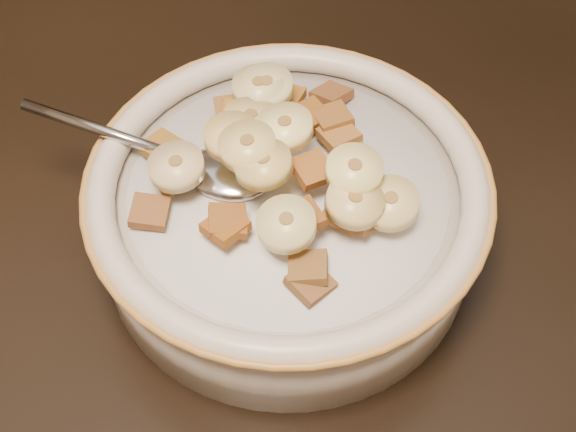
{
  "coord_description": "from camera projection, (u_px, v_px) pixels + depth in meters",
  "views": [
    {
      "loc": [
        0.1,
        -0.45,
        1.16
      ],
      "look_at": [
        0.13,
        -0.17,
        0.78
      ],
      "focal_mm": 50.0,
      "sensor_mm": 36.0,
      "label": 1
    }
  ],
  "objects": [
    {
      "name": "table",
      "position": [
        101.0,
        92.0,
        0.61
      ],
      "size": [
        1.41,
        0.91,
        0.04
      ],
      "primitive_type": "cube",
      "rotation": [
        0.0,
        0.0,
        -0.01
      ],
      "color": "black",
      "rests_on": "floor"
    },
    {
      "name": "cereal_bowl",
      "position": [
        288.0,
        220.0,
        0.47
      ],
      "size": [
        0.22,
        0.22,
        0.05
      ],
      "primitive_type": "cylinder",
      "color": "beige",
      "rests_on": "table"
    },
    {
      "name": "milk",
      "position": [
        288.0,
        192.0,
        0.45
      ],
      "size": [
        0.18,
        0.18,
        0.0
      ],
      "primitive_type": "cylinder",
      "color": "silver",
      "rests_on": "cereal_bowl"
    },
    {
      "name": "spoon",
      "position": [
        229.0,
        173.0,
        0.46
      ],
      "size": [
        0.06,
        0.06,
        0.01
      ],
      "primitive_type": "ellipsoid",
      "rotation": [
        0.0,
        0.0,
        4.33
      ],
      "color": "#A4A7AE",
      "rests_on": "cereal_bowl"
    },
    {
      "name": "cereal_square_0",
      "position": [
        263.0,
        107.0,
        0.48
      ],
      "size": [
        0.03,
        0.03,
        0.01
      ],
      "primitive_type": "cube",
      "rotation": [
        0.2,
        0.08,
        1.99
      ],
      "color": "brown",
      "rests_on": "milk"
    },
    {
      "name": "cereal_square_1",
      "position": [
        345.0,
        213.0,
        0.43
      ],
      "size": [
        0.03,
        0.03,
        0.01
      ],
      "primitive_type": "cube",
      "rotation": [
        0.11,
        -0.1,
        2.58
      ],
      "color": "brown",
      "rests_on": "milk"
    },
    {
      "name": "cereal_square_2",
      "position": [
        339.0,
        135.0,
        0.46
      ],
      "size": [
        0.03,
        0.03,
        0.01
      ],
      "primitive_type": "cube",
      "rotation": [
        -0.13,
        0.0,
        0.43
      ],
      "color": "#9C5927",
      "rests_on": "milk"
    },
    {
      "name": "cereal_square_3",
      "position": [
        367.0,
        195.0,
        0.44
      ],
      "size": [
        0.02,
        0.02,
        0.01
      ],
      "primitive_type": "cube",
      "rotation": [
        -0.15,
        -0.08,
        2.98
      ],
      "color": "brown",
      "rests_on": "milk"
    },
    {
      "name": "cereal_square_4",
      "position": [
        308.0,
        268.0,
        0.41
      ],
      "size": [
        0.02,
        0.02,
        0.01
      ],
      "primitive_type": "cube",
      "rotation": [
        0.1,
        0.15,
        3.02
      ],
      "color": "brown",
      "rests_on": "milk"
    },
    {
      "name": "cereal_square_5",
      "position": [
        310.0,
        283.0,
        0.41
      ],
      "size": [
        0.03,
        0.03,
        0.01
      ],
      "primitive_type": "cube",
      "rotation": [
        0.13,
        0.13,
        0.67
      ],
      "color": "brown",
      "rests_on": "milk"
    },
    {
      "name": "cereal_square_6",
      "position": [
        227.0,
        221.0,
        0.42
      ],
      "size": [
        0.02,
        0.02,
        0.01
      ],
      "primitive_type": "cube",
      "rotation": [
        0.14,
        -0.03,
        1.55
      ],
      "color": "brown",
      "rests_on": "milk"
    },
    {
      "name": "cereal_square_7",
      "position": [
        354.0,
        163.0,
        0.44
      ],
      "size": [
        0.03,
        0.03,
        0.01
      ],
      "primitive_type": "cube",
      "rotation": [
        0.07,
        -0.04,
        0.33
      ],
      "color": "brown",
      "rests_on": "milk"
    },
    {
      "name": "cereal_square_8",
      "position": [
        232.0,
        111.0,
        0.48
      ],
      "size": [
        0.02,
        0.02,
        0.01
      ],
      "primitive_type": "cube",
      "rotation": [
        -0.03,
        -0.18,
        1.65
      ],
      "color": "olive",
      "rests_on": "milk"
    },
    {
      "name": "cereal_square_9",
      "position": [
        332.0,
        117.0,
        0.47
      ],
      "size": [
        0.02,
        0.03,
        0.01
      ],
      "primitive_type": "cube",
      "rotation": [
        -0.13,
        -0.05,
        0.27
      ],
      "color": "brown",
      "rests_on": "milk"
    },
    {
      "name": "cereal_square_10",
      "position": [
        312.0,
        169.0,
        0.44
      ],
      "size": [
        0.03,
        0.03,
        0.01
      ],
      "primitive_type": "cube",
      "rotation": [
        0.13,
        0.1,
        0.41
      ],
      "color": "brown",
      "rests_on": "milk"
    },
    {
      "name": "cereal_square_11",
      "position": [
        309.0,
        115.0,
        0.47
      ],
      "size": [
        0.03,
        0.03,
        0.01
      ],
      "primitive_type": "cube",
      "rotation": [
        0.03,
        -0.02,
        0.5
      ],
      "color": "brown",
      "rests_on": "milk"
    },
    {
      "name": "cereal_square_12",
      "position": [
        286.0,
        97.0,
        0.49
      ],
      "size": [
        0.03,
        0.03,
        0.01
      ],
      "primitive_type": "cube",
      "rotation": [
        0.12,
        0.03,
        2.67
      ],
      "color": "olive",
      "rests_on": "milk"
    },
    {
      "name": "cereal_square_13",
      "position": [
        302.0,
        217.0,
        0.42
      ],
      "size": [
        0.03,
        0.03,
        0.01
      ],
      "primitive_type": "cube",
      "rotation": [
        -0.05,
        -0.05,
        0.37
      ],
      "color": "brown",
      "rests_on": "milk"
    },
    {
      "name": "cereal_square_14",
      "position": [
        361.0,
        215.0,
        0.43
      ],
      "size": [
        0.03,
        0.03,
        0.01
      ],
      "primitive_type": "cube",
      "rotation": [
        -0.19,
        0.02,
        0.78
      ],
      "color": "brown",
      "rests_on": "milk"
    },
    {
      "name": "cereal_square_15",
      "position": [
        360.0,
        211.0,
        0.43
      ],
      "size": [
        0.02,
        0.02,
        0.01
      ],
      "primitive_type": "cube",
      "rotation": [
        -0.06,
        -0.16,
        3.1
      ],
      "color": "brown",
      "rests_on": "milk"
    },
    {
      "name": "cereal_square_16",
      "position": [
        161.0,
        147.0,
        0.46
      ],
      "size": [
        0.03,
        0.03,
        0.01
      ],
      "primitive_type": "cube",
      "rotation": [
        -0.13,
        0.02,
        0.74
      ],
      "color": "#906318",
      "rests_on": "milk"
    },
    {
      "name": "cereal_square_17",
      "position": [
        150.0,
        212.0,
        0.43
      ],
      "size": [
        0.02,
        0.02,
        0.01
      ],
      "primitive_type": "cube",
      "rotation": [
        0.11,
        -0.05,
        1.38
      ],
      "color": "brown",
      "rests_on": "milk"
    },
    {
      "name": "cereal_square_18",
      "position": [
        172.0,
        177.0,
        0.45
      ],
      "size": [
        0.03,
        0.03,
        0.01
      ],
      "primitive_type": "cube",
      "rotation": [
        -0.16,
        0.09,
        1.96
      ],
      "color": "olive",
      "rests_on": "milk"
    },
    {
      "name": "cereal_square_19",
      "position": [
        240.0,
        116.0,
        0.47
      ],
      "size": [
        0.02,
        0.02,
        0.01
      ],
      "primitive_type": "cube",
      "rotation": [
        -0.16,
        0.03,
        2.91
      ],
      "color": "#96621F",
      "rests_on": "milk"
    },
    {
      "name": "cereal_square_20",
      "position": [
        225.0,
        227.0,
        0.42
      ],
      "size": [
        0.03,
        0.03,
        0.01
      ],
      "primitive_type": "cube",
      "rotation": [
        -0.16,
        0.09,
        0.7
      ],
      "color": "brown",
      "rests_on": "milk"
    },
    {
      "name": "cereal_square_21",
      "position": [
        331.0,
        95.0,
        0.49
      ],
      "size": [
        0.03,
        0.03,
        0.01
      ],
      "primitive_type": "cube",
      "rotation": [
        -0.24,
        0.17,
        0.7
      ],
      "color": "brown",
      "rests_on": "milk"
    },
    {
      "name": "banana_slice_0",
      "position": [
        251.0,
        120.0,
        0.45
      ],
      "size": [
        0.03,
        0.03,
        0.02
      ],
      "primitive_type": "cylinder",
      "rotation": [
        0.09,
        0.12,
        1.54
      ],
      "color": "#EDD07B",
      "rests_on": "milk"
    },
    {
      "name": "banana_slice_1",
      "position": [
        263.0,
        164.0,
        0.42
      ],
      "size": [
        0.04,
        0.04,
        0.02
      ],
      "primitive_type": "cylinder",
      "rotation": [
        -0.12,
        -0.08,
        0.5
      ],
      "color": "#D9C16B",
      "rests_on": "milk"
    },
    {
      "name": "banana_slice_2",
      "position": [
        267.0,
        87.0,
        0.47
      ],
      "size": [
        0.04,
        0.04,
        0.01
      ],
      "primitive_type": "cylinder",
      "rotation": [
        -0.09,
        0.01,
        2.73
      ],
      "color": "#FFEDAA",
      "rests_on": "milk"
    },
    {
      "name": "banana_slice_3",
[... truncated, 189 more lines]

